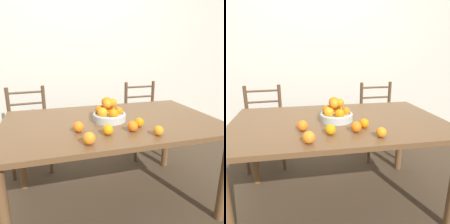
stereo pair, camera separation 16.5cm
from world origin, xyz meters
The scene contains 12 objects.
ground_plane centered at (0.00, 0.00, 0.00)m, with size 12.00×12.00×0.00m, color #423323.
wall_back centered at (0.00, 1.59, 1.30)m, with size 8.00×0.06×2.60m.
dining_table centered at (0.00, 0.00, 0.68)m, with size 1.70×1.04×0.77m.
fruit_bowl centered at (-0.02, 0.01, 0.83)m, with size 0.26×0.26×0.19m.
orange_loose_0 centered at (0.21, -0.39, 0.80)m, with size 0.07×0.07×0.07m.
orange_loose_1 centered at (-0.11, -0.29, 0.80)m, with size 0.07×0.07×0.07m.
orange_loose_2 centered at (-0.26, -0.41, 0.80)m, with size 0.08×0.08×0.08m.
orange_loose_3 centered at (-0.29, -0.18, 0.80)m, with size 0.08×0.08×0.08m.
orange_loose_4 centered at (0.07, -0.27, 0.80)m, with size 0.07×0.07×0.07m.
orange_loose_5 centered at (0.15, -0.20, 0.80)m, with size 0.07×0.07×0.07m.
chair_left centered at (-0.71, 0.85, 0.45)m, with size 0.45×0.43×0.92m.
chair_right centered at (0.67, 0.85, 0.45)m, with size 0.42×0.40×0.92m.
Camera 2 is at (-0.31, -1.64, 1.31)m, focal length 35.00 mm.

